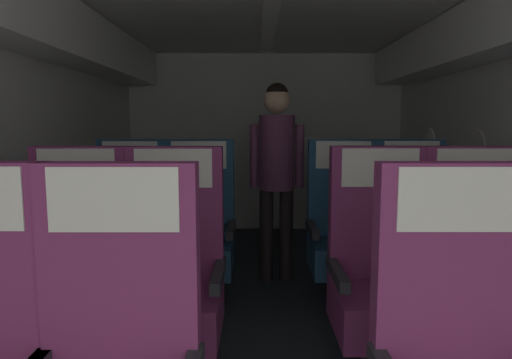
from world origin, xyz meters
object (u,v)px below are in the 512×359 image
(seat_c_left_aisle, at_px, (201,234))
(seat_b_left_window, at_px, (77,279))
(seat_b_left_aisle, at_px, (175,280))
(seat_c_right_aisle, at_px, (415,233))
(seat_c_left_window, at_px, (132,234))
(seat_b_right_window, at_px, (383,279))
(seat_c_right_window, at_px, (346,234))
(seat_b_right_aisle, at_px, (479,279))
(flight_attendant, at_px, (279,161))

(seat_c_left_aisle, bearing_deg, seat_b_left_window, -118.22)
(seat_b_left_aisle, distance_m, seat_c_right_aisle, 1.85)
(seat_b_left_window, height_order, seat_c_left_window, same)
(seat_b_right_window, relative_size, seat_c_right_window, 1.00)
(seat_b_left_aisle, xyz_separation_m, seat_b_right_aisle, (1.56, 0.02, 0.00))
(seat_b_left_aisle, bearing_deg, seat_b_left_window, 178.28)
(seat_b_left_aisle, height_order, seat_b_right_window, same)
(seat_c_right_aisle, distance_m, seat_c_right_window, 0.50)
(seat_b_left_window, bearing_deg, seat_c_right_window, 31.67)
(seat_c_right_aisle, bearing_deg, seat_b_right_aisle, -90.09)
(seat_b_left_aisle, xyz_separation_m, seat_c_left_aisle, (0.01, 0.97, 0.00))
(seat_c_left_aisle, distance_m, seat_c_right_aisle, 1.55)
(seat_b_left_window, distance_m, flight_attendant, 1.79)
(seat_b_left_aisle, bearing_deg, seat_c_right_aisle, 32.25)
(seat_b_right_aisle, xyz_separation_m, seat_c_right_aisle, (0.00, 0.97, 0.00))
(seat_b_right_aisle, height_order, seat_c_right_aisle, same)
(seat_c_left_aisle, relative_size, seat_c_right_window, 1.00)
(seat_b_right_window, relative_size, flight_attendant, 0.73)
(seat_b_left_aisle, xyz_separation_m, seat_c_left_window, (-0.49, 0.97, 0.00))
(seat_c_left_aisle, bearing_deg, seat_c_left_window, -179.51)
(seat_b_left_aisle, bearing_deg, seat_c_right_window, 42.73)
(seat_b_right_aisle, distance_m, flight_attendant, 1.72)
(seat_b_left_window, relative_size, flight_attendant, 0.73)
(seat_b_right_aisle, height_order, seat_c_right_window, same)
(seat_b_right_window, xyz_separation_m, seat_c_right_aisle, (0.49, 0.96, 0.00))
(seat_b_left_aisle, distance_m, flight_attendant, 1.55)
(seat_b_left_aisle, bearing_deg, seat_c_left_window, 116.80)
(seat_b_left_window, xyz_separation_m, seat_b_right_window, (1.58, 0.01, 0.00))
(seat_b_right_window, height_order, seat_c_left_aisle, same)
(flight_attendant, bearing_deg, seat_c_left_window, -175.29)
(seat_b_left_aisle, bearing_deg, seat_b_right_window, 1.34)
(seat_b_left_aisle, relative_size, seat_b_right_aisle, 1.00)
(seat_b_left_aisle, distance_m, seat_c_right_window, 1.45)
(seat_c_left_aisle, bearing_deg, seat_b_right_window, -41.79)
(seat_b_left_aisle, relative_size, seat_c_right_aisle, 1.00)
(seat_c_left_window, xyz_separation_m, seat_c_right_aisle, (2.05, 0.02, 0.00))
(flight_attendant, bearing_deg, seat_c_left_aisle, -161.88)
(seat_b_left_window, distance_m, seat_c_right_window, 1.84)
(seat_c_right_window, bearing_deg, seat_b_right_aisle, -62.75)
(seat_b_right_aisle, xyz_separation_m, flight_attendant, (-0.97, 1.33, 0.50))
(seat_b_left_aisle, relative_size, seat_c_left_window, 1.00)
(seat_c_right_window, bearing_deg, seat_c_left_aisle, -179.52)
(seat_b_left_window, bearing_deg, seat_b_right_aisle, 0.08)
(seat_b_right_window, bearing_deg, seat_c_right_window, 90.44)
(seat_c_left_window, xyz_separation_m, seat_c_right_window, (1.55, 0.01, 0.00))
(seat_c_left_window, bearing_deg, seat_b_right_aisle, -24.90)
(seat_b_right_window, relative_size, seat_c_left_window, 1.00)
(seat_c_left_window, height_order, seat_c_right_window, same)
(seat_b_left_aisle, relative_size, seat_c_left_aisle, 1.00)
(seat_b_left_aisle, height_order, seat_c_left_window, same)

